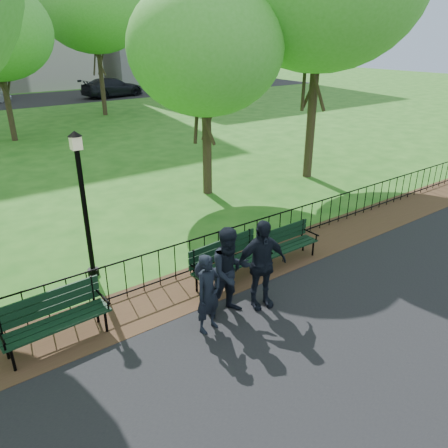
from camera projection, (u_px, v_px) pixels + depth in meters
ground at (237, 319)px, 8.60m from camera, size 120.00×120.00×0.00m
asphalt_path at (386, 436)px, 6.09m from camera, size 60.00×9.20×0.01m
dirt_strip at (195, 286)px, 9.70m from camera, size 60.00×1.60×0.01m
iron_fence at (183, 258)px, 9.88m from camera, size 24.06×0.06×1.00m
park_bench_main at (219, 261)px, 9.45m from camera, size 2.01×0.72×1.07m
park_bench_left_a at (53, 314)px, 7.72m from camera, size 1.92×0.68×1.08m
park_bench_right_a at (286, 241)px, 10.63m from camera, size 1.66×0.53×0.94m
lamppost at (84, 201)px, 9.46m from camera, size 0.30×0.30×3.36m
tree_near_e at (205, 48)px, 13.56m from camera, size 4.91×4.91×6.85m
tree_far_e at (93, 3)px, 27.51m from camera, size 7.21×7.21×10.05m
person_left at (208, 294)px, 7.99m from camera, size 0.63×0.49×1.56m
person_mid at (230, 272)px, 8.44m from camera, size 0.95×0.58×1.84m
person_right at (261, 264)px, 8.66m from camera, size 1.19×0.72×1.89m
sedan_dark at (112, 87)px, 38.65m from camera, size 5.90×3.20×1.62m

